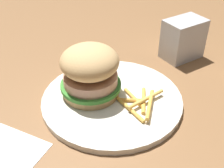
{
  "coord_description": "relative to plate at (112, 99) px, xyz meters",
  "views": [
    {
      "loc": [
        -0.2,
        0.34,
        0.35
      ],
      "look_at": [
        0.03,
        -0.02,
        0.04
      ],
      "focal_mm": 45.96,
      "sensor_mm": 36.0,
      "label": 1
    }
  ],
  "objects": [
    {
      "name": "ground_plane",
      "position": [
        -0.03,
        0.02,
        -0.01
      ],
      "size": [
        1.6,
        1.6,
        0.0
      ],
      "primitive_type": "plane",
      "color": "brown"
    },
    {
      "name": "napkin_dispenser",
      "position": [
        -0.05,
        -0.23,
        0.04
      ],
      "size": [
        0.09,
        0.11,
        0.09
      ],
      "primitive_type": "cube",
      "rotation": [
        0.0,
        0.0,
        4.26
      ],
      "color": "#B7BABF",
      "rests_on": "ground_plane"
    },
    {
      "name": "napkin",
      "position": [
        0.07,
        0.2,
        -0.01
      ],
      "size": [
        0.12,
        0.12,
        0.0
      ],
      "primitive_type": "cube",
      "rotation": [
        0.0,
        0.0,
        0.1
      ],
      "color": "white",
      "rests_on": "ground_plane"
    },
    {
      "name": "plate",
      "position": [
        0.0,
        0.0,
        0.0
      ],
      "size": [
        0.26,
        0.26,
        0.01
      ],
      "primitive_type": "cylinder",
      "color": "silver",
      "rests_on": "ground_plane"
    },
    {
      "name": "sandwich",
      "position": [
        0.04,
        0.01,
        0.06
      ],
      "size": [
        0.11,
        0.11,
        0.1
      ],
      "color": "tan",
      "rests_on": "plate"
    },
    {
      "name": "fries_pile",
      "position": [
        -0.05,
        -0.01,
        0.01
      ],
      "size": [
        0.08,
        0.1,
        0.01
      ],
      "color": "gold",
      "rests_on": "plate"
    },
    {
      "name": "fork",
      "position": [
        0.07,
        0.2,
        -0.0
      ],
      "size": [
        0.16,
        0.1,
        0.0
      ],
      "color": "silver",
      "rests_on": "napkin"
    }
  ]
}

